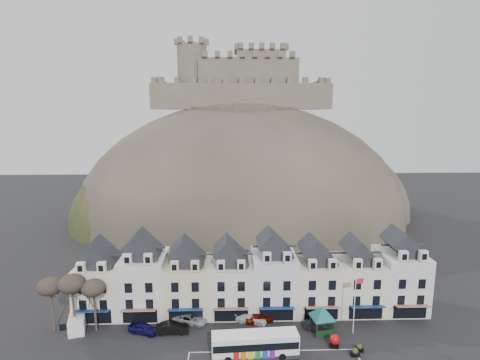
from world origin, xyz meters
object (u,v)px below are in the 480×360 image
white_van (78,321)px  flagpole (355,302)px  bus (255,343)px  car_maroon (259,317)px  car_charcoal (319,326)px  bus_shelter (322,313)px  red_buoy (335,340)px  car_white (251,318)px  car_navy (143,328)px  car_black (172,328)px  car_silver (190,319)px

white_van → flagpole: bearing=-19.5°
bus → flagpole: (14.48, 4.57, 3.16)m
flagpole → white_van: 40.22m
white_van → car_maroon: 26.69m
white_van → car_charcoal: size_ratio=1.24×
bus → car_maroon: bus is taller
bus_shelter → car_charcoal: bearing=112.9°
red_buoy → bus_shelter: bearing=105.1°
car_white → car_charcoal: (9.73, -2.50, 0.02)m
red_buoy → car_navy: 26.78m
bus_shelter → car_charcoal: size_ratio=1.41×
car_black → car_charcoal: bearing=-92.7°
bus → white_van: bus is taller
car_black → car_maroon: (12.68, 2.50, -0.04)m
bus → flagpole: size_ratio=1.32×
red_buoy → car_black: red_buoy is taller
car_black → car_silver: car_black is taller
car_maroon → car_navy: bearing=85.9°
flagpole → car_white: size_ratio=1.80×
car_navy → car_maroon: (16.80, 2.36, -0.00)m
flagpole → car_white: (-14.50, 3.32, -4.21)m
bus → flagpole: bearing=14.1°
bus → car_black: bearing=151.4°
car_navy → car_maroon: 16.96m
car_black → bus: bearing=-117.8°
bus → flagpole: flagpole is taller
car_white → bus: bearing=-163.7°
car_navy → car_charcoal: 25.33m
car_silver → flagpole: bearing=-81.7°
bus → flagpole: 15.51m
red_buoy → car_maroon: red_buoy is taller
red_buoy → car_silver: (-20.09, 6.29, -0.17)m
bus_shelter → red_buoy: (0.92, -3.41, -2.16)m
bus_shelter → car_black: (-21.45, 0.38, -2.26)m
bus → red_buoy: (10.87, 1.60, -0.86)m
bus → bus_shelter: bearing=23.3°
flagpole → car_charcoal: bearing=170.3°
flagpole → car_maroon: size_ratio=1.95×
flagpole → car_navy: 30.40m
white_van → car_silver: 16.30m
bus_shelter → white_van: 35.55m
car_charcoal → red_buoy: bearing=-144.1°
white_van → bus: bearing=-31.3°
car_navy → car_silver: car_navy is taller
car_navy → car_white: 15.78m
car_navy → car_silver: bearing=-50.3°
red_buoy → car_silver: bearing=162.6°
car_navy → car_black: size_ratio=0.92×
bus_shelter → car_navy: size_ratio=1.38×
red_buoy → white_van: white_van is taller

